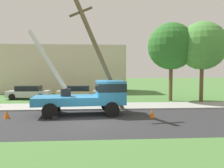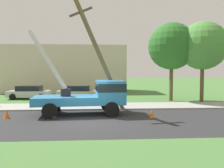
# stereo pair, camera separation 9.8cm
# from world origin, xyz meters

# --- Properties ---
(ground_plane) EXTENTS (120.00, 120.00, 0.00)m
(ground_plane) POSITION_xyz_m (0.00, 12.00, 0.00)
(ground_plane) COLOR #477538
(road_asphalt) EXTENTS (80.00, 7.56, 0.01)m
(road_asphalt) POSITION_xyz_m (0.00, 0.00, 0.00)
(road_asphalt) COLOR #2B2B2D
(road_asphalt) RESTS_ON ground
(sidewalk_strip) EXTENTS (80.00, 3.32, 0.10)m
(sidewalk_strip) POSITION_xyz_m (0.00, 5.44, 0.05)
(sidewalk_strip) COLOR #9E9E99
(sidewalk_strip) RESTS_ON ground
(utility_truck) EXTENTS (6.93, 3.24, 5.98)m
(utility_truck) POSITION_xyz_m (0.15, 2.26, 1.41)
(utility_truck) COLOR #2D84C6
(utility_truck) RESTS_ON ground
(leaning_utility_pole) EXTENTS (4.11, 2.10, 8.25)m
(leaning_utility_pole) POSITION_xyz_m (0.72, 3.15, 4.20)
(leaning_utility_pole) COLOR brown
(leaning_utility_pole) RESTS_ON ground
(traffic_cone_ahead) EXTENTS (0.36, 0.36, 0.56)m
(traffic_cone_ahead) POSITION_xyz_m (4.07, 0.73, 0.28)
(traffic_cone_ahead) COLOR orange
(traffic_cone_ahead) RESTS_ON ground
(traffic_cone_behind) EXTENTS (0.36, 0.36, 0.56)m
(traffic_cone_behind) POSITION_xyz_m (-5.27, 1.19, 0.28)
(traffic_cone_behind) COLOR orange
(traffic_cone_behind) RESTS_ON ground
(parked_sedan_silver) EXTENTS (4.44, 2.09, 1.42)m
(parked_sedan_silver) POSITION_xyz_m (-6.70, 11.26, 0.71)
(parked_sedan_silver) COLOR #B7B7BF
(parked_sedan_silver) RESTS_ON ground
(parked_sedan_tan) EXTENTS (4.45, 2.10, 1.42)m
(parked_sedan_tan) POSITION_xyz_m (-1.48, 10.92, 0.71)
(parked_sedan_tan) COLOR tan
(parked_sedan_tan) RESTS_ON ground
(roadside_tree_near) EXTENTS (4.65, 4.65, 7.77)m
(roadside_tree_near) POSITION_xyz_m (7.93, 8.75, 5.43)
(roadside_tree_near) COLOR brown
(roadside_tree_near) RESTS_ON ground
(roadside_tree_far) EXTENTS (4.63, 4.63, 7.73)m
(roadside_tree_far) POSITION_xyz_m (10.71, 7.90, 5.40)
(roadside_tree_far) COLOR brown
(roadside_tree_far) RESTS_ON ground
(lowrise_building_backdrop) EXTENTS (18.00, 6.00, 6.40)m
(lowrise_building_backdrop) POSITION_xyz_m (-4.53, 19.66, 3.20)
(lowrise_building_backdrop) COLOR beige
(lowrise_building_backdrop) RESTS_ON ground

